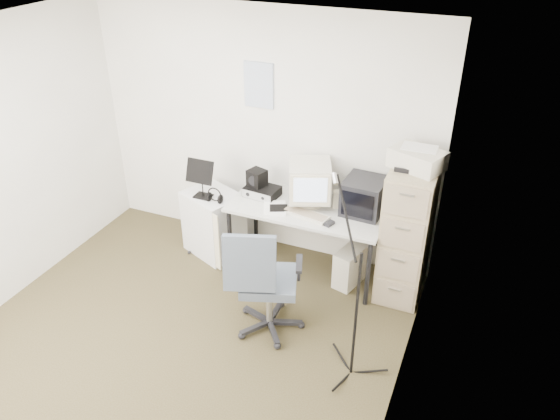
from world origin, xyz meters
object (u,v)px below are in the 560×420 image
at_px(filing_cabinet, 407,233).
at_px(side_cart, 214,223).
at_px(desk, 307,239).
at_px(office_chair, 269,279).

xyz_separation_m(filing_cabinet, side_cart, (-1.97, -0.08, -0.31)).
distance_m(desk, office_chair, 0.94).
bearing_deg(office_chair, side_cart, 120.06).
distance_m(office_chair, side_cart, 1.35).
relative_size(filing_cabinet, desk, 0.87).
relative_size(office_chair, side_cart, 1.52).
relative_size(desk, office_chair, 1.43).
distance_m(desk, side_cart, 1.02).
bearing_deg(office_chair, filing_cabinet, 26.00).
bearing_deg(desk, office_chair, -90.13).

